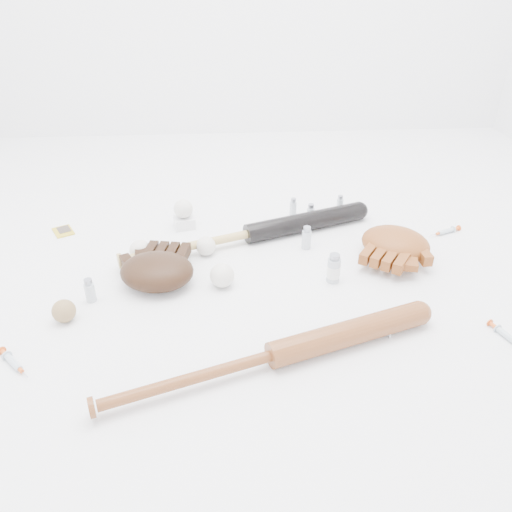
{
  "coord_description": "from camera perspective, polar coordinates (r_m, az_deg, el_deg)",
  "views": [
    {
      "loc": [
        -0.1,
        -1.32,
        0.87
      ],
      "look_at": [
        -0.01,
        0.02,
        0.06
      ],
      "focal_mm": 35.0,
      "sensor_mm": 36.0,
      "label": 1
    }
  ],
  "objects": [
    {
      "name": "bat_dark",
      "position": [
        1.75,
        -0.76,
        2.56
      ],
      "size": [
        0.93,
        0.39,
        0.07
      ],
      "primitive_type": null,
      "rotation": [
        0.0,
        0.0,
        0.35
      ],
      "color": "black",
      "rests_on": "ground"
    },
    {
      "name": "bat_wood",
      "position": [
        1.24,
        2.01,
        -11.24
      ],
      "size": [
        0.9,
        0.36,
        0.07
      ],
      "primitive_type": null,
      "rotation": [
        0.0,
        0.0,
        0.32
      ],
      "color": "brown",
      "rests_on": "ground"
    },
    {
      "name": "glove_dark",
      "position": [
        1.55,
        -11.26,
        -1.68
      ],
      "size": [
        0.31,
        0.31,
        0.1
      ],
      "primitive_type": null,
      "rotation": [
        0.0,
        0.0,
        -0.19
      ],
      "color": "black",
      "rests_on": "ground"
    },
    {
      "name": "glove_tan",
      "position": [
        1.73,
        15.65,
        1.43
      ],
      "size": [
        0.38,
        0.38,
        0.1
      ],
      "primitive_type": null,
      "rotation": [
        0.0,
        0.0,
        2.53
      ],
      "color": "brown",
      "rests_on": "ground"
    },
    {
      "name": "trading_card",
      "position": [
        1.97,
        -21.17,
        2.65
      ],
      "size": [
        0.1,
        0.11,
        0.0
      ],
      "primitive_type": "cube",
      "rotation": [
        0.0,
        0.0,
        0.5
      ],
      "color": "gold",
      "rests_on": "ground"
    },
    {
      "name": "pedestal",
      "position": [
        1.88,
        -8.19,
        3.86
      ],
      "size": [
        0.09,
        0.09,
        0.04
      ],
      "primitive_type": "cube",
      "rotation": [
        0.0,
        0.0,
        0.22
      ],
      "color": "white",
      "rests_on": "ground"
    },
    {
      "name": "baseball_on_pedestal",
      "position": [
        1.86,
        -8.31,
        5.38
      ],
      "size": [
        0.07,
        0.07,
        0.07
      ],
      "primitive_type": "sphere",
      "color": "silver",
      "rests_on": "pedestal"
    },
    {
      "name": "baseball_left",
      "position": [
        1.69,
        -13.09,
        0.64
      ],
      "size": [
        0.07,
        0.07,
        0.07
      ],
      "primitive_type": "sphere",
      "color": "silver",
      "rests_on": "ground"
    },
    {
      "name": "baseball_upper",
      "position": [
        1.69,
        -5.75,
        1.15
      ],
      "size": [
        0.07,
        0.07,
        0.07
      ],
      "primitive_type": "sphere",
      "color": "silver",
      "rests_on": "ground"
    },
    {
      "name": "baseball_mid",
      "position": [
        1.52,
        -3.9,
        -2.22
      ],
      "size": [
        0.08,
        0.08,
        0.08
      ],
      "primitive_type": "sphere",
      "color": "silver",
      "rests_on": "ground"
    },
    {
      "name": "baseball_aged",
      "position": [
        1.48,
        -21.1,
        -5.88
      ],
      "size": [
        0.06,
        0.06,
        0.06
      ],
      "primitive_type": "sphere",
      "color": "olive",
      "rests_on": "ground"
    },
    {
      "name": "syringe_0",
      "position": [
        1.4,
        -26.0,
        -10.87
      ],
      "size": [
        0.13,
        0.13,
        0.02
      ],
      "primitive_type": null,
      "rotation": [
        0.0,
        0.0,
        -0.81
      ],
      "color": "#ADBCC6",
      "rests_on": "ground"
    },
    {
      "name": "syringe_1",
      "position": [
        1.39,
        12.44,
        -8.15
      ],
      "size": [
        0.16,
        0.08,
        0.02
      ],
      "primitive_type": null,
      "rotation": [
        0.0,
        0.0,
        2.75
      ],
      "color": "#ADBCC6",
      "rests_on": "ground"
    },
    {
      "name": "syringe_2",
      "position": [
        1.87,
        13.94,
        2.66
      ],
      "size": [
        0.1,
        0.13,
        0.02
      ],
      "primitive_type": null,
      "rotation": [
        0.0,
        0.0,
        0.95
      ],
      "color": "#ADBCC6",
      "rests_on": "ground"
    },
    {
      "name": "syringe_3",
      "position": [
        1.49,
        26.77,
        -8.16
      ],
      "size": [
        0.07,
        0.15,
        0.02
      ],
      "primitive_type": null,
      "rotation": [
        0.0,
        0.0,
        -1.25
      ],
      "color": "#ADBCC6",
      "rests_on": "ground"
    },
    {
      "name": "syringe_4",
      "position": [
        1.95,
        20.9,
        2.65
      ],
      "size": [
        0.15,
        0.08,
        0.02
      ],
      "primitive_type": null,
      "rotation": [
        0.0,
        0.0,
        3.52
      ],
      "color": "#ADBCC6",
      "rests_on": "ground"
    },
    {
      "name": "vial_0",
      "position": [
        1.95,
        4.27,
        5.66
      ],
      "size": [
        0.03,
        0.03,
        0.07
      ],
      "primitive_type": "cylinder",
      "color": "#B0B8C1",
      "rests_on": "ground"
    },
    {
      "name": "vial_1",
      "position": [
        2.01,
        9.57,
        5.97
      ],
      "size": [
        0.03,
        0.03,
        0.07
      ],
      "primitive_type": "cylinder",
      "color": "#B0B8C1",
      "rests_on": "ground"
    },
    {
      "name": "vial_2",
      "position": [
        1.72,
        5.8,
        2.1
      ],
      "size": [
        0.03,
        0.03,
        0.08
      ],
      "primitive_type": "cylinder",
      "color": "#B0B8C1",
      "rests_on": "ground"
    },
    {
      "name": "vial_3",
      "position": [
        1.55,
        8.87,
        -1.36
      ],
      "size": [
        0.04,
        0.04,
        0.1
      ],
      "primitive_type": "cylinder",
      "color": "#B0B8C1",
      "rests_on": "ground"
    },
    {
      "name": "vial_4",
      "position": [
        1.53,
        -18.47,
        -3.72
      ],
      "size": [
        0.03,
        0.03,
        0.08
      ],
      "primitive_type": "cylinder",
      "color": "#B0B8C1",
      "rests_on": "ground"
    },
    {
      "name": "vial_5",
      "position": [
        1.9,
        6.26,
        4.88
      ],
      "size": [
        0.03,
        0.03,
        0.07
      ],
      "primitive_type": "cylinder",
      "color": "#B0B8C1",
      "rests_on": "ground"
    }
  ]
}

